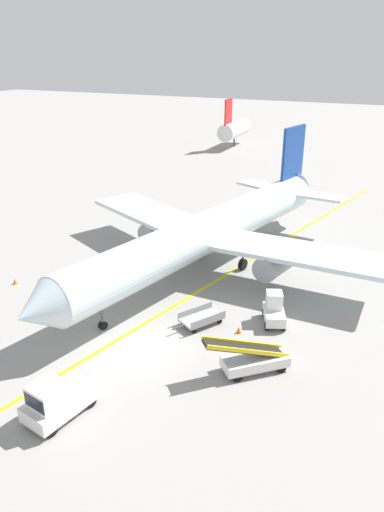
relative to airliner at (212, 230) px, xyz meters
name	(u,v)px	position (x,y,z in m)	size (l,w,h in m)	color
ground_plane	(140,350)	(0.65, -12.83, -3.42)	(300.00, 300.00, 0.00)	gray
taxi_line_yellow	(167,311)	(-0.13, -7.83, -3.41)	(0.30, 80.00, 0.01)	yellow
airliner	(212,230)	(0.00, 0.00, 0.00)	(27.94, 34.97, 10.10)	silver
pushback_tug	(56,400)	(-0.18, -19.51, -2.42)	(2.55, 3.90, 2.20)	silver
baggage_tug_near_wing	(274,310)	(7.12, -6.19, -2.49)	(2.12, 2.71, 2.10)	silver
belt_loader_forward_hold	(253,359)	(7.52, -11.84, -2.64)	(4.55, 4.28, 2.59)	silver
baggage_cart_loaded	(202,318)	(2.84, -8.48, -2.95)	(2.77, 3.64, 0.94)	#A5A5A8
ground_crew_marshaller	(139,273)	(-3.97, -4.98, -2.51)	(0.36, 0.24, 1.70)	#26262D
safety_cone_nose_left	(239,330)	(5.46, -8.44, -3.20)	(0.36, 0.36, 0.44)	orange
safety_cone_nose_right	(15,281)	(-12.83, -9.06, -3.20)	(0.36, 0.36, 0.44)	orange
distant_aircraft_far_left	(234,129)	(-16.93, 51.74, -0.20)	(3.00, 10.10, 8.80)	silver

